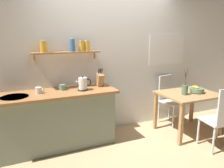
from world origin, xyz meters
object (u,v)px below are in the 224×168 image
at_px(fruit_bowl, 196,90).
at_px(coffee_mug_spare, 63,87).
at_px(dining_chair_far, 169,97).
at_px(twig_vase, 185,90).
at_px(electric_kettle, 83,84).
at_px(dining_table, 188,99).
at_px(coffee_mug_by_sink, 39,90).
at_px(knife_block, 100,79).
at_px(dining_chair_near, 222,117).

distance_m(fruit_bowl, coffee_mug_spare, 2.31).
distance_m(dining_chair_far, twig_vase, 0.64).
xyz_separation_m(dining_chair_far, twig_vase, (-0.13, -0.55, 0.30)).
xyz_separation_m(twig_vase, electric_kettle, (-1.68, 0.38, 0.17)).
xyz_separation_m(dining_table, twig_vase, (-0.14, -0.05, 0.20)).
distance_m(dining_table, electric_kettle, 1.89).
distance_m(fruit_bowl, twig_vase, 0.29).
xyz_separation_m(dining_table, fruit_bowl, (0.14, -0.03, 0.17)).
bearing_deg(twig_vase, fruit_bowl, 3.23).
xyz_separation_m(fruit_bowl, coffee_mug_by_sink, (-2.60, 0.44, 0.16)).
height_order(electric_kettle, knife_block, knife_block).
relative_size(dining_chair_far, fruit_bowl, 3.83).
height_order(twig_vase, coffee_mug_spare, twig_vase).
xyz_separation_m(dining_table, electric_kettle, (-1.82, 0.33, 0.38)).
relative_size(electric_kettle, coffee_mug_spare, 1.83).
xyz_separation_m(dining_chair_far, fruit_bowl, (0.16, -0.54, 0.26)).
xyz_separation_m(dining_chair_near, dining_chair_far, (-0.02, 1.21, -0.02)).
bearing_deg(coffee_mug_by_sink, dining_table, -9.36).
distance_m(fruit_bowl, coffee_mug_by_sink, 2.65).
relative_size(coffee_mug_by_sink, coffee_mug_spare, 1.00).
bearing_deg(coffee_mug_by_sink, twig_vase, -11.10).
bearing_deg(knife_block, dining_chair_near, -37.82).
height_order(fruit_bowl, coffee_mug_by_sink, coffee_mug_by_sink).
height_order(dining_table, knife_block, knife_block).
relative_size(dining_chair_near, fruit_bowl, 4.03).
bearing_deg(electric_kettle, knife_block, 21.26).
bearing_deg(knife_block, coffee_mug_by_sink, -177.01).
height_order(dining_table, electric_kettle, electric_kettle).
height_order(fruit_bowl, electric_kettle, electric_kettle).
bearing_deg(twig_vase, coffee_mug_by_sink, 168.90).
bearing_deg(dining_chair_far, knife_block, -178.11).
relative_size(dining_chair_near, coffee_mug_by_sink, 7.64).
relative_size(dining_table, electric_kettle, 4.09).
distance_m(dining_chair_near, fruit_bowl, 0.72).
bearing_deg(dining_chair_far, dining_chair_near, -88.87).
bearing_deg(coffee_mug_spare, fruit_bowl, -12.47).
xyz_separation_m(dining_chair_near, twig_vase, (-0.15, 0.65, 0.28)).
bearing_deg(coffee_mug_spare, dining_table, -12.41).
bearing_deg(coffee_mug_spare, coffee_mug_by_sink, -170.80).
bearing_deg(dining_chair_near, fruit_bowl, 78.72).
distance_m(dining_table, twig_vase, 0.25).
distance_m(dining_table, dining_chair_far, 0.52).
relative_size(dining_table, fruit_bowl, 3.95).
bearing_deg(knife_block, twig_vase, -20.61).
relative_size(fruit_bowl, coffee_mug_by_sink, 1.90).
bearing_deg(twig_vase, coffee_mug_spare, 165.36).
bearing_deg(coffee_mug_by_sink, dining_chair_far, 2.33).
xyz_separation_m(dining_chair_far, knife_block, (-1.47, -0.05, 0.49)).
relative_size(dining_table, dining_chair_near, 0.98).
bearing_deg(dining_table, knife_block, 162.95).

